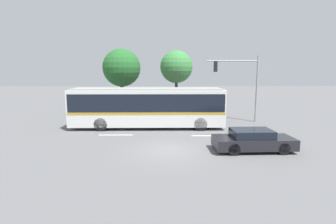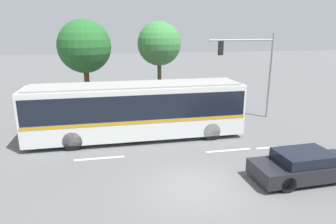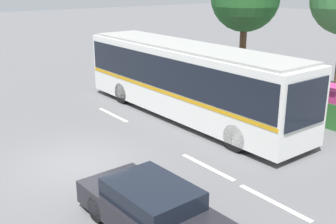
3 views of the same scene
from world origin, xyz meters
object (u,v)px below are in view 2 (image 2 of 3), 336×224
Objects in this scene: traffic_light_pole at (255,64)px; street_tree_centre at (159,44)px; city_bus at (137,108)px; sedan_foreground at (304,166)px; street_tree_left at (84,47)px.

street_tree_centre reaches higher than traffic_light_pole.
sedan_foreground is (6.34, -6.20, -1.21)m from city_bus.
traffic_light_pole is 0.87× the size of street_tree_centre.
street_tree_centre is at bearing -41.71° from traffic_light_pole.
street_tree_left reaches higher than city_bus.
street_tree_left is (-9.46, 13.03, 4.23)m from sedan_foreground.
sedan_foreground is 16.65m from street_tree_left.
traffic_light_pole reaches higher than sedan_foreground.
traffic_light_pole is 0.86× the size of street_tree_left.
city_bus is at bearing 16.77° from traffic_light_pole.
street_tree_centre is (-3.78, 13.78, 4.34)m from sedan_foreground.
street_tree_left is at bearing 114.15° from city_bus.
city_bus is 8.60m from street_tree_centre.
city_bus reaches higher than sedan_foreground.
street_tree_left is 5.73m from street_tree_centre.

